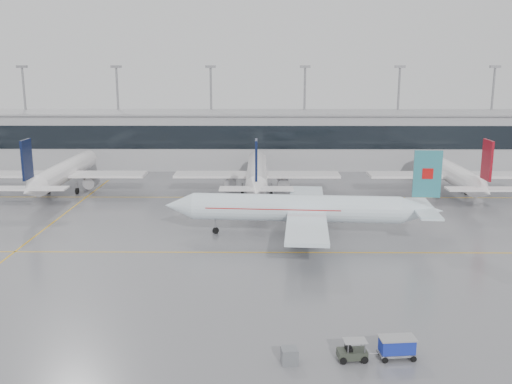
{
  "coord_description": "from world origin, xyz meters",
  "views": [
    {
      "loc": [
        0.6,
        -67.36,
        22.8
      ],
      "look_at": [
        0.0,
        12.0,
        5.0
      ],
      "focal_mm": 40.0,
      "sensor_mm": 36.0,
      "label": 1
    }
  ],
  "objects_px": {
    "air_canada_jet": "(305,209)",
    "gse_unit": "(289,356)",
    "baggage_tug": "(352,353)",
    "baggage_cart": "(397,346)"
  },
  "relations": [
    {
      "from": "baggage_cart",
      "to": "gse_unit",
      "type": "distance_m",
      "value": 8.62
    },
    {
      "from": "air_canada_jet",
      "to": "baggage_tug",
      "type": "xyz_separation_m",
      "value": [
        1.23,
        -33.39,
        -3.21
      ]
    },
    {
      "from": "baggage_tug",
      "to": "baggage_cart",
      "type": "bearing_deg",
      "value": -0.0
    },
    {
      "from": "baggage_tug",
      "to": "baggage_cart",
      "type": "height_order",
      "value": "baggage_cart"
    },
    {
      "from": "air_canada_jet",
      "to": "baggage_tug",
      "type": "distance_m",
      "value": 33.57
    },
    {
      "from": "baggage_tug",
      "to": "baggage_cart",
      "type": "xyz_separation_m",
      "value": [
        3.58,
        0.34,
        0.45
      ]
    },
    {
      "from": "gse_unit",
      "to": "air_canada_jet",
      "type": "bearing_deg",
      "value": 76.29
    },
    {
      "from": "baggage_tug",
      "to": "gse_unit",
      "type": "bearing_deg",
      "value": -179.01
    },
    {
      "from": "air_canada_jet",
      "to": "gse_unit",
      "type": "xyz_separation_m",
      "value": [
        -3.75,
        -33.95,
        -3.16
      ]
    },
    {
      "from": "baggage_tug",
      "to": "baggage_cart",
      "type": "relative_size",
      "value": 1.16
    }
  ]
}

